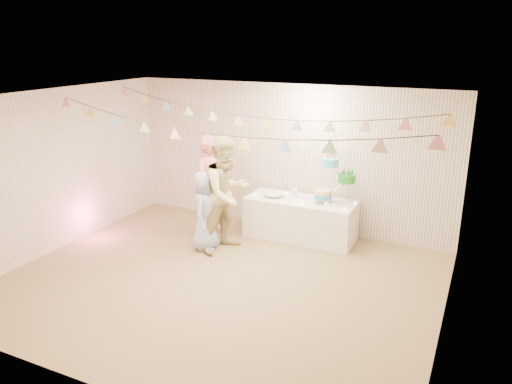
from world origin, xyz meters
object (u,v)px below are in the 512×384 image
at_px(cake_stand, 334,178).
at_px(person_adult_b, 227,194).
at_px(table, 300,219).
at_px(person_child, 205,210).
at_px(person_adult_a, 212,186).

height_order(cake_stand, person_adult_b, person_adult_b).
bearing_deg(table, person_child, -139.09).
bearing_deg(person_adult_a, cake_stand, -52.13).
relative_size(person_adult_a, person_adult_b, 0.94).
distance_m(table, person_adult_a, 1.63).
xyz_separation_m(cake_stand, person_child, (-1.80, -1.13, -0.48)).
bearing_deg(cake_stand, person_adult_b, -146.00).
relative_size(table, person_adult_b, 0.99).
xyz_separation_m(table, person_child, (-1.25, -1.08, 0.31)).
xyz_separation_m(person_adult_a, person_child, (0.20, -0.58, -0.22)).
height_order(table, person_adult_a, person_adult_a).
bearing_deg(table, person_adult_b, -134.39).
height_order(person_adult_b, person_child, person_adult_b).
distance_m(cake_stand, person_adult_b, 1.79).
relative_size(table, person_child, 1.41).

